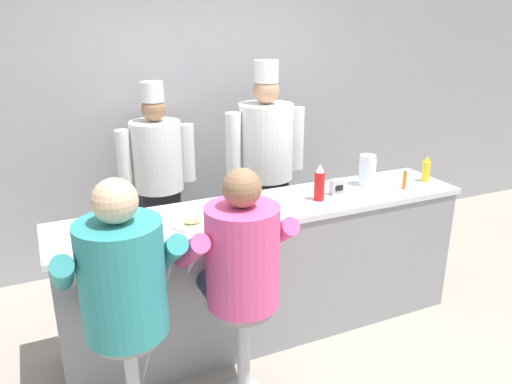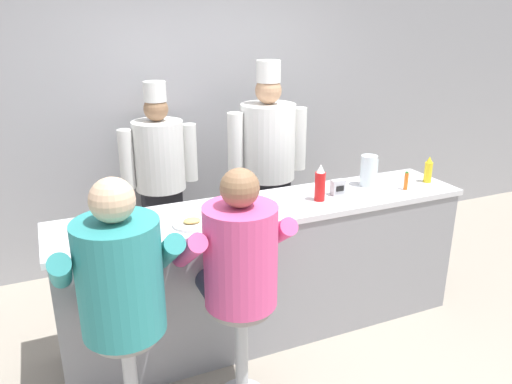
% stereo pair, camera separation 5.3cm
% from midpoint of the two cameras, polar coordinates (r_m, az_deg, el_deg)
% --- Properties ---
extents(ground_plane, '(20.00, 20.00, 0.00)m').
position_cam_midpoint_polar(ground_plane, '(3.67, 3.01, -17.70)').
color(ground_plane, '#9E9384').
extents(wall_back, '(10.00, 0.06, 2.70)m').
position_cam_midpoint_polar(wall_back, '(4.68, -7.06, 8.74)').
color(wall_back, '#99999E').
rests_on(wall_back, ground_plane).
extents(diner_counter, '(2.92, 0.59, 0.99)m').
position_cam_midpoint_polar(diner_counter, '(3.62, 0.97, -8.82)').
color(diner_counter, gray).
rests_on(diner_counter, ground_plane).
extents(ketchup_bottle_red, '(0.07, 0.07, 0.26)m').
position_cam_midpoint_polar(ketchup_bottle_red, '(3.49, 6.84, 0.99)').
color(ketchup_bottle_red, red).
rests_on(ketchup_bottle_red, diner_counter).
extents(mustard_bottle_yellow, '(0.06, 0.06, 0.21)m').
position_cam_midpoint_polar(mustard_bottle_yellow, '(4.08, 18.51, 2.47)').
color(mustard_bottle_yellow, yellow).
rests_on(mustard_bottle_yellow, diner_counter).
extents(hot_sauce_bottle_orange, '(0.03, 0.03, 0.14)m').
position_cam_midpoint_polar(hot_sauce_bottle_orange, '(3.86, 16.23, 1.30)').
color(hot_sauce_bottle_orange, orange).
rests_on(hot_sauce_bottle_orange, diner_counter).
extents(water_pitcher_clear, '(0.14, 0.12, 0.24)m').
position_cam_midpoint_polar(water_pitcher_clear, '(3.86, 12.19, 2.45)').
color(water_pitcher_clear, silver).
rests_on(water_pitcher_clear, diner_counter).
extents(breakfast_plate, '(0.24, 0.24, 0.05)m').
position_cam_midpoint_polar(breakfast_plate, '(3.11, -7.73, -3.62)').
color(breakfast_plate, white).
rests_on(breakfast_plate, diner_counter).
extents(cereal_bowl, '(0.16, 0.16, 0.06)m').
position_cam_midpoint_polar(cereal_bowl, '(3.42, 1.39, -0.93)').
color(cereal_bowl, white).
rests_on(cereal_bowl, diner_counter).
extents(coffee_mug_white, '(0.14, 0.09, 0.09)m').
position_cam_midpoint_polar(coffee_mug_white, '(3.15, -3.33, -2.45)').
color(coffee_mug_white, white).
rests_on(coffee_mug_white, diner_counter).
extents(napkin_dispenser_chrome, '(0.10, 0.06, 0.11)m').
position_cam_midpoint_polar(napkin_dispenser_chrome, '(3.64, 8.83, 0.58)').
color(napkin_dispenser_chrome, silver).
rests_on(napkin_dispenser_chrome, diner_counter).
extents(diner_seated_teal, '(0.65, 0.64, 1.51)m').
position_cam_midpoint_polar(diner_seated_teal, '(2.67, -15.62, -10.02)').
color(diner_seated_teal, '#B2B5BA').
rests_on(diner_seated_teal, ground_plane).
extents(diner_seated_pink, '(0.63, 0.62, 1.47)m').
position_cam_midpoint_polar(diner_seated_pink, '(2.82, -2.37, -7.93)').
color(diner_seated_pink, '#B2B5BA').
rests_on(diner_seated_pink, ground_plane).
extents(cook_in_whites_near, '(0.67, 0.43, 1.71)m').
position_cam_midpoint_polar(cook_in_whites_near, '(4.38, -11.49, 2.20)').
color(cook_in_whites_near, '#232328').
rests_on(cook_in_whites_near, ground_plane).
extents(cook_in_whites_far, '(0.73, 0.47, 1.87)m').
position_cam_midpoint_polar(cook_in_whites_far, '(4.36, 0.77, 3.73)').
color(cook_in_whites_far, '#232328').
rests_on(cook_in_whites_far, ground_plane).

